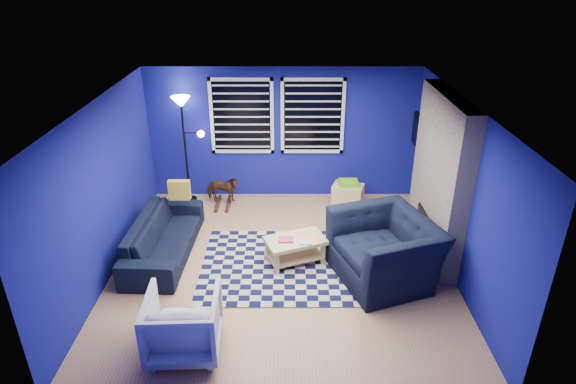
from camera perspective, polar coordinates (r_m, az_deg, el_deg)
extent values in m
plane|color=tan|center=(7.37, -0.77, -8.76)|extent=(5.00, 5.00, 0.00)
plane|color=white|center=(6.31, -0.90, 10.32)|extent=(5.00, 5.00, 0.00)
plane|color=navy|center=(9.06, -0.62, 6.89)|extent=(5.00, 0.00, 5.00)
plane|color=navy|center=(7.23, -21.07, 0.03)|extent=(0.00, 5.00, 5.00)
plane|color=navy|center=(7.16, 19.61, 0.03)|extent=(0.00, 5.00, 5.00)
cube|color=gray|center=(7.55, 17.53, 1.67)|extent=(0.26, 2.00, 2.50)
cube|color=black|center=(7.90, 15.70, -4.29)|extent=(0.04, 0.70, 0.60)
cube|color=gray|center=(8.02, 14.54, -6.23)|extent=(0.50, 1.20, 0.08)
cube|color=black|center=(8.98, -5.49, 8.93)|extent=(1.05, 0.02, 1.30)
cube|color=white|center=(8.80, -5.68, 13.15)|extent=(1.17, 0.05, 0.06)
cube|color=white|center=(9.19, -5.32, 4.85)|extent=(1.17, 0.05, 0.06)
cube|color=black|center=(8.95, 2.93, 8.96)|extent=(1.05, 0.02, 1.30)
cube|color=white|center=(8.77, 3.04, 13.20)|extent=(1.17, 0.05, 0.06)
cube|color=white|center=(9.16, 2.84, 4.86)|extent=(1.17, 0.05, 0.06)
cube|color=black|center=(8.86, 15.50, 6.52)|extent=(0.06, 1.00, 0.58)
cube|color=black|center=(8.85, 15.28, 6.52)|extent=(0.01, 0.92, 0.50)
cube|color=black|center=(7.38, -0.43, -8.62)|extent=(2.50, 2.00, 0.02)
imported|color=black|center=(7.75, -14.51, -5.12)|extent=(2.14, 0.91, 0.62)
imported|color=black|center=(7.04, 11.35, -6.68)|extent=(1.76, 1.65, 0.93)
imported|color=gray|center=(5.89, -12.27, -14.94)|extent=(0.87, 0.89, 0.78)
imported|color=#462716|center=(9.04, -7.80, 0.33)|extent=(0.39, 0.67, 0.53)
cube|color=#D2B576|center=(7.24, 0.88, -5.77)|extent=(1.00, 0.79, 0.06)
cube|color=#D2B576|center=(7.39, 0.86, -7.58)|extent=(0.90, 0.69, 0.03)
cube|color=#BA3565|center=(7.18, -0.28, -5.67)|extent=(0.26, 0.23, 0.03)
cube|color=silver|center=(7.13, 2.08, -5.97)|extent=(0.21, 0.19, 0.03)
cube|color=#D2B576|center=(7.19, -2.09, -7.97)|extent=(0.08, 0.08, 0.35)
cube|color=#D2B576|center=(7.21, 3.86, -7.96)|extent=(0.08, 0.08, 0.35)
cube|color=#D2B576|center=(7.52, -1.99, -6.32)|extent=(0.08, 0.08, 0.35)
cube|color=#D2B576|center=(7.53, 3.68, -6.31)|extent=(0.08, 0.08, 0.35)
cube|color=#D2B576|center=(9.00, 7.08, -0.49)|extent=(0.64, 0.53, 0.46)
cube|color=black|center=(9.00, 7.08, -0.49)|extent=(0.56, 0.47, 0.36)
cube|color=#69C817|center=(8.89, 7.17, 1.09)|extent=(0.41, 0.36, 0.09)
cylinder|color=black|center=(9.50, -11.50, -0.81)|extent=(0.25, 0.25, 0.03)
cylinder|color=black|center=(9.13, -12.01, 4.47)|extent=(0.04, 0.04, 1.89)
cone|color=white|center=(8.83, -12.59, 10.38)|extent=(0.34, 0.34, 0.19)
sphere|color=white|center=(8.88, -10.29, 6.80)|extent=(0.13, 0.13, 0.13)
cube|color=gold|center=(8.08, -12.75, 0.24)|extent=(0.35, 0.11, 0.33)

